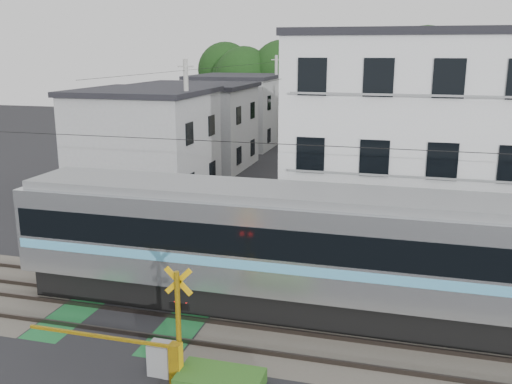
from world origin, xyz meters
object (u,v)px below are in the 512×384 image
(apartment_block, at_px, (410,140))
(pedestrian, at_px, (297,145))
(crossing_signal_far, at_px, (122,245))
(crossing_signal_near, at_px, (164,351))

(apartment_block, relative_size, pedestrian, 5.44)
(apartment_block, bearing_deg, crossing_signal_far, -152.22)
(crossing_signal_far, bearing_deg, crossing_signal_near, -54.71)
(crossing_signal_near, relative_size, crossing_signal_far, 1.00)
(crossing_signal_near, height_order, pedestrian, crossing_signal_near)
(crossing_signal_near, xyz_separation_m, crossing_signal_far, (-5.17, 7.31, 0.00))
(crossing_signal_far, bearing_deg, pedestrian, 85.18)
(crossing_signal_near, distance_m, pedestrian, 32.88)
(crossing_signal_near, xyz_separation_m, apartment_block, (5.91, 13.15, 3.94))
(crossing_signal_near, distance_m, crossing_signal_far, 8.95)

